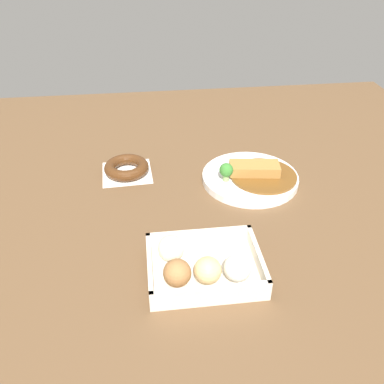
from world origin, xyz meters
TOP-DOWN VIEW (x-y plane):
  - ground_plane at (0.00, 0.00)m, footprint 1.60×1.60m
  - curry_plate at (0.15, 0.15)m, footprint 0.23×0.23m
  - donut_box at (-0.01, -0.15)m, footprint 0.21×0.16m
  - chocolate_ring_donut at (-0.15, 0.23)m, footprint 0.13×0.13m

SIDE VIEW (x-z plane):
  - ground_plane at x=0.00m, z-range 0.00..0.00m
  - curry_plate at x=0.15m, z-range -0.02..0.05m
  - chocolate_ring_donut at x=-0.15m, z-range 0.00..0.03m
  - donut_box at x=-0.01m, z-range -0.01..0.05m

